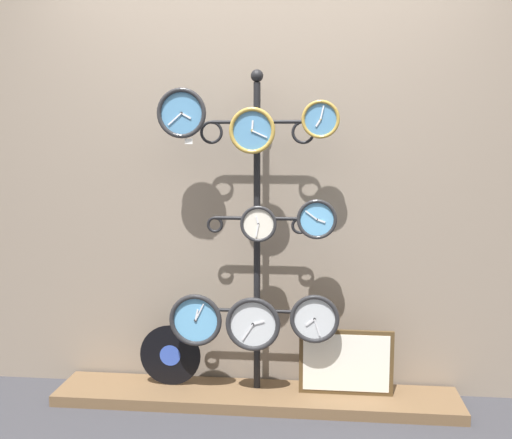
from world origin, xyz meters
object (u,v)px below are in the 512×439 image
object	(u,v)px
display_stand	(257,297)
clock_bottom_left	(196,320)
clock_bottom_right	(315,319)
vinyl_record	(170,355)
clock_bottom_center	(253,324)
clock_top_center	(252,131)
clock_middle_center	(258,224)
picture_frame	(346,362)
clock_top_left	(182,113)
clock_top_right	(321,119)
clock_middle_right	(317,219)

from	to	relation	value
display_stand	clock_bottom_left	bearing A→B (deg)	-161.37
clock_bottom_right	vinyl_record	size ratio (longest dim) A/B	0.76
clock_bottom_left	clock_bottom_center	world-z (taller)	clock_bottom_left
clock_bottom_right	vinyl_record	bearing A→B (deg)	173.25
clock_bottom_center	clock_top_center	bearing A→B (deg)	113.72
clock_top_center	clock_middle_center	world-z (taller)	clock_top_center
clock_bottom_right	picture_frame	distance (m)	0.32
clock_top_left	clock_bottom_right	distance (m)	1.27
clock_bottom_left	clock_bottom_right	size ratio (longest dim) A/B	1.10
clock_top_center	clock_middle_center	xyz separation A→B (m)	(0.03, 0.01, -0.48)
clock_top_center	vinyl_record	size ratio (longest dim) A/B	0.69
clock_top_right	vinyl_record	xyz separation A→B (m)	(-0.82, 0.06, -1.30)
clock_top_right	clock_middle_center	xyz separation A→B (m)	(-0.32, -0.01, -0.54)
clock_top_right	clock_bottom_center	world-z (taller)	clock_top_right
display_stand	clock_top_left	xyz separation A→B (m)	(-0.38, -0.10, 0.99)
clock_middle_center	clock_middle_right	size ratio (longest dim) A/B	0.92
clock_middle_center	display_stand	bearing A→B (deg)	100.83
clock_bottom_left	vinyl_record	world-z (taller)	clock_bottom_left
clock_top_center	clock_middle_right	bearing A→B (deg)	4.42
clock_middle_right	clock_bottom_right	xyz separation A→B (m)	(-0.01, -0.03, -0.52)
clock_middle_center	clock_bottom_left	size ratio (longest dim) A/B	0.67
clock_middle_center	clock_bottom_center	bearing A→B (deg)	-137.41
clock_middle_right	picture_frame	bearing A→B (deg)	13.35
clock_top_left	clock_bottom_left	world-z (taller)	clock_top_left
clock_top_right	clock_bottom_right	distance (m)	1.03
clock_top_left	clock_middle_right	distance (m)	0.89
display_stand	clock_bottom_left	xyz separation A→B (m)	(-0.32, -0.11, -0.11)
clock_top_left	vinyl_record	size ratio (longest dim) A/B	0.75
clock_bottom_center	picture_frame	xyz separation A→B (m)	(0.50, 0.07, -0.22)
clock_bottom_left	picture_frame	size ratio (longest dim) A/B	0.57
display_stand	clock_top_left	size ratio (longest dim) A/B	6.91
display_stand	vinyl_record	bearing A→B (deg)	-177.90
clock_top_left	clock_top_center	distance (m)	0.38
clock_top_right	clock_bottom_left	world-z (taller)	clock_top_right
clock_top_center	clock_bottom_left	size ratio (longest dim) A/B	0.83
picture_frame	clock_middle_center	bearing A→B (deg)	-173.88
clock_top_left	clock_bottom_center	size ratio (longest dim) A/B	0.89
clock_middle_center	clock_bottom_center	size ratio (longest dim) A/B	0.66
clock_middle_right	picture_frame	xyz separation A→B (m)	(0.17, 0.04, -0.78)
clock_bottom_center	display_stand	bearing A→B (deg)	85.47
clock_middle_right	vinyl_record	distance (m)	1.13
clock_top_center	clock_bottom_center	world-z (taller)	clock_top_center
clock_middle_center	picture_frame	xyz separation A→B (m)	(0.47, 0.05, -0.75)
clock_middle_right	clock_bottom_center	xyz separation A→B (m)	(-0.33, -0.04, -0.56)
clock_bottom_left	clock_bottom_right	distance (m)	0.64
picture_frame	display_stand	bearing A→B (deg)	175.15
clock_top_right	clock_bottom_right	size ratio (longest dim) A/B	0.75
clock_bottom_center	picture_frame	distance (m)	0.55
clock_top_right	clock_top_center	bearing A→B (deg)	-175.25
clock_middle_right	clock_bottom_right	world-z (taller)	clock_middle_right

